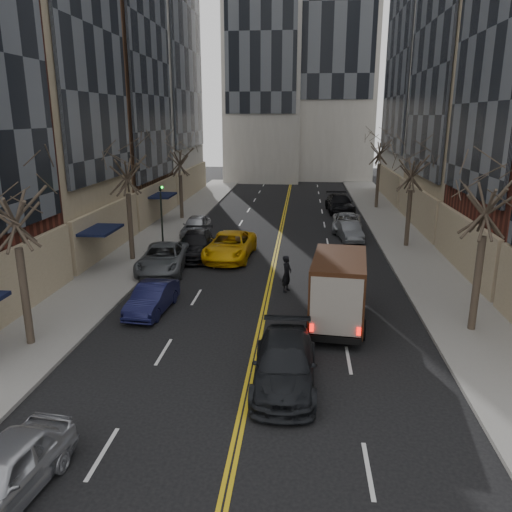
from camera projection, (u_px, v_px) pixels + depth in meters
The scene contains 23 objects.
sidewalk_left at pixel (161, 234), 37.77m from camera, with size 4.00×66.00×0.15m, color slate.
sidewalk_right at pixel (403, 239), 36.14m from camera, with size 4.00×66.00×0.15m, color slate.
streetwall_left at pixel (71, 23), 37.98m from camera, with size 14.00×49.50×36.00m.
streetwall_right at pixel (510, 25), 36.39m from camera, with size 12.26×49.00×34.00m.
tree_lf_near at pixel (10, 187), 17.87m from camera, with size 3.20×3.20×8.41m.
tree_lf_mid at pixel (125, 153), 29.28m from camera, with size 3.20×3.20×8.91m.
tree_lf_far at pixel (179, 149), 41.89m from camera, with size 3.20×3.20×8.12m.
tree_rt_near at pixel (490, 177), 19.09m from camera, with size 3.20×3.20×8.71m.
tree_rt_mid at pixel (413, 156), 32.59m from camera, with size 3.20×3.20×8.32m.
tree_rt_far at pixel (381, 138), 46.81m from camera, with size 3.20×3.20×9.11m.
traffic_signal at pixel (161, 211), 32.09m from camera, with size 0.29×0.26×4.70m.
ups_truck at pixel (339, 289), 21.32m from camera, with size 2.77×5.86×3.11m.
observer_sedan at pixel (285, 364), 16.59m from camera, with size 2.10×5.14×1.49m.
taxi at pixel (230, 246), 31.44m from camera, with size 2.68×5.82×1.62m, color #DEA309.
pedestrian at pixel (287, 274), 25.44m from camera, with size 0.69×0.45×1.89m, color black.
parked_lf_a at pixel (2, 474), 11.52m from camera, with size 1.68×4.18×1.42m, color #B9BBC2.
parked_lf_b at pixel (152, 298), 22.83m from camera, with size 1.40×4.00×1.32m, color #101233.
parked_lf_c at pixel (163, 258), 28.86m from camera, with size 2.55×5.54×1.54m, color #52565A.
parked_lf_d at pixel (195, 245), 31.84m from camera, with size 2.16×5.31×1.54m, color black.
parked_lf_e at pixel (196, 226), 37.53m from camera, with size 1.76×4.37×1.49m, color #A9ABB1.
parked_rt_a at pixel (350, 231), 36.15m from camera, with size 1.39×3.98×1.31m, color #52565B.
parked_rt_b at pixel (347, 222), 39.08m from camera, with size 2.22×4.82×1.34m, color #B8BBC1.
parked_rt_c at pixel (340, 204), 46.47m from camera, with size 2.31×5.68×1.65m, color black.
Camera 1 is at (1.66, -8.97, 8.69)m, focal length 35.00 mm.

